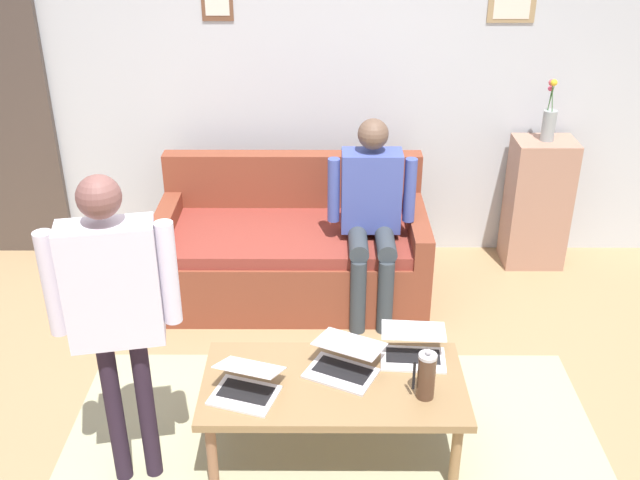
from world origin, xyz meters
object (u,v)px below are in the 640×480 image
object	(u,v)px
coffee_table	(333,388)
person_seated	(372,208)
side_shelf	(537,203)
laptop_center	(246,385)
flower_vase	(549,121)
laptop_left	(344,363)
person_standing	(114,298)
laptop_right	(413,349)
french_press	(426,375)
couch	(292,251)

from	to	relation	value
coffee_table	person_seated	size ratio (longest dim) A/B	0.99
coffee_table	side_shelf	world-z (taller)	side_shelf
coffee_table	laptop_center	xyz separation A→B (m)	(0.41, 0.09, 0.09)
side_shelf	flower_vase	xyz separation A→B (m)	(0.00, -0.00, 0.61)
laptop_left	flower_vase	distance (m)	2.46
laptop_center	flower_vase	xyz separation A→B (m)	(-1.90, -2.07, 0.62)
laptop_center	person_standing	bearing A→B (deg)	9.99
laptop_left	laptop_center	size ratio (longest dim) A/B	1.17
coffee_table	side_shelf	distance (m)	2.48
laptop_right	person_seated	world-z (taller)	person_seated
french_press	laptop_left	bearing A→B (deg)	-27.82
couch	coffee_table	bearing A→B (deg)	99.53
person_standing	person_seated	size ratio (longest dim) A/B	1.22
coffee_table	laptop_center	distance (m)	0.43
french_press	person_standing	xyz separation A→B (m)	(1.37, 0.07, 0.46)
laptop_left	laptop_center	xyz separation A→B (m)	(0.46, 0.18, -0.00)
laptop_center	person_standing	distance (m)	0.76
flower_vase	laptop_center	bearing A→B (deg)	47.53
laptop_center	side_shelf	xyz separation A→B (m)	(-1.90, -2.07, 0.01)
laptop_right	side_shelf	size ratio (longest dim) A/B	0.36
coffee_table	side_shelf	xyz separation A→B (m)	(-1.49, -1.98, 0.09)
couch	french_press	xyz separation A→B (m)	(-0.69, 1.68, 0.24)
coffee_table	laptop_right	distance (m)	0.46
couch	laptop_right	xyz separation A→B (m)	(-0.67, 1.36, 0.16)
laptop_right	side_shelf	xyz separation A→B (m)	(-1.08, -1.78, 0.01)
person_seated	coffee_table	bearing A→B (deg)	79.33
french_press	side_shelf	size ratio (longest dim) A/B	0.28
french_press	person_seated	world-z (taller)	person_seated
coffee_table	laptop_left	world-z (taller)	laptop_left
laptop_center	laptop_right	world-z (taller)	laptop_center
coffee_table	french_press	xyz separation A→B (m)	(-0.43, 0.11, 0.16)
coffee_table	flower_vase	distance (m)	2.58
laptop_center	coffee_table	bearing A→B (deg)	-167.66
couch	side_shelf	distance (m)	1.81
coffee_table	laptop_left	size ratio (longest dim) A/B	2.93
couch	person_standing	distance (m)	2.00
couch	coffee_table	world-z (taller)	couch
laptop_left	french_press	distance (m)	0.43
person_standing	person_seated	world-z (taller)	person_standing
laptop_center	laptop_right	size ratio (longest dim) A/B	1.08
coffee_table	french_press	world-z (taller)	french_press
laptop_right	coffee_table	bearing A→B (deg)	26.86
couch	laptop_center	size ratio (longest dim) A/B	4.77
laptop_right	person_standing	bearing A→B (deg)	16.09
side_shelf	flower_vase	size ratio (longest dim) A/B	2.19
laptop_left	flower_vase	size ratio (longest dim) A/B	1.00
laptop_left	french_press	xyz separation A→B (m)	(-0.37, 0.20, 0.08)
laptop_left	side_shelf	world-z (taller)	side_shelf
laptop_center	laptop_right	xyz separation A→B (m)	(-0.82, -0.29, -0.00)
flower_vase	person_standing	world-z (taller)	person_standing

